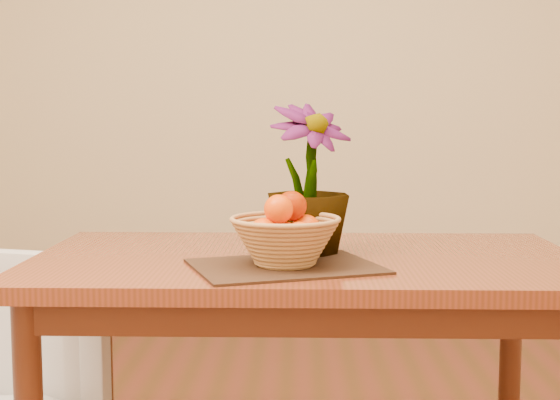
{
  "coord_description": "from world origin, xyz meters",
  "views": [
    {
      "loc": [
        -0.02,
        -1.68,
        1.1
      ],
      "look_at": [
        -0.06,
        0.18,
        0.91
      ],
      "focal_mm": 50.0,
      "sensor_mm": 36.0,
      "label": 1
    }
  ],
  "objects": [
    {
      "name": "potted_plant",
      "position": [
        0.0,
        0.31,
        0.95
      ],
      "size": [
        0.3,
        0.3,
        0.39
      ],
      "primitive_type": "imported",
      "rotation": [
        0.0,
        0.0,
        0.58
      ],
      "color": "#1D4714",
      "rests_on": "table"
    },
    {
      "name": "placemat",
      "position": [
        -0.05,
        0.13,
        0.75
      ],
      "size": [
        0.51,
        0.44,
        0.01
      ],
      "primitive_type": "cube",
      "rotation": [
        0.0,
        0.0,
        0.35
      ],
      "color": "#342112",
      "rests_on": "table"
    },
    {
      "name": "table",
      "position": [
        0.0,
        0.3,
        0.66
      ],
      "size": [
        1.4,
        0.8,
        0.75
      ],
      "color": "maroon",
      "rests_on": "floor"
    },
    {
      "name": "orange_pile",
      "position": [
        -0.05,
        0.14,
        0.86
      ],
      "size": [
        0.17,
        0.16,
        0.13
      ],
      "rotation": [
        0.0,
        0.0,
        -0.0
      ],
      "color": "#ED4A03",
      "rests_on": "wicker_basket"
    },
    {
      "name": "wicker_basket",
      "position": [
        -0.05,
        0.13,
        0.81
      ],
      "size": [
        0.26,
        0.26,
        0.11
      ],
      "color": "tan",
      "rests_on": "placemat"
    },
    {
      "name": "wall_back",
      "position": [
        0.0,
        2.25,
        1.35
      ],
      "size": [
        4.0,
        0.02,
        2.7
      ],
      "primitive_type": "cube",
      "color": "beige",
      "rests_on": "floor"
    }
  ]
}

